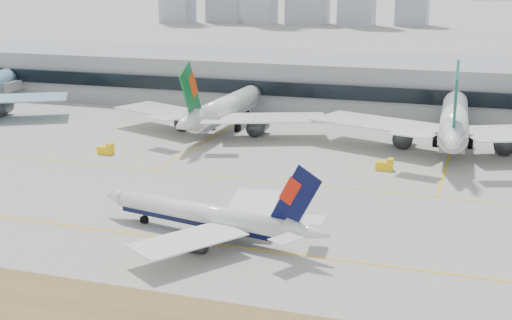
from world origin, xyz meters
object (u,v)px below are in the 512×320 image
(terminal, at_px, (360,83))
(widebody_eva, at_px, (223,110))
(taxiing_airliner, at_px, (210,217))
(widebody_cathay, at_px, (454,122))

(terminal, bearing_deg, widebody_eva, -121.53)
(taxiing_airliner, bearing_deg, terminal, -79.40)
(taxiing_airliner, bearing_deg, widebody_eva, -59.03)
(widebody_eva, relative_size, widebody_cathay, 0.88)
(taxiing_airliner, xyz_separation_m, widebody_cathay, (32.27, 72.66, 2.97))
(widebody_cathay, xyz_separation_m, terminal, (-30.59, 44.65, 1.14))
(taxiing_airliner, height_order, widebody_cathay, widebody_cathay)
(taxiing_airliner, xyz_separation_m, widebody_eva, (-25.77, 72.56, 2.19))
(taxiing_airliner, xyz_separation_m, terminal, (1.68, 117.31, 4.10))
(widebody_cathay, bearing_deg, taxiing_airliner, 153.35)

